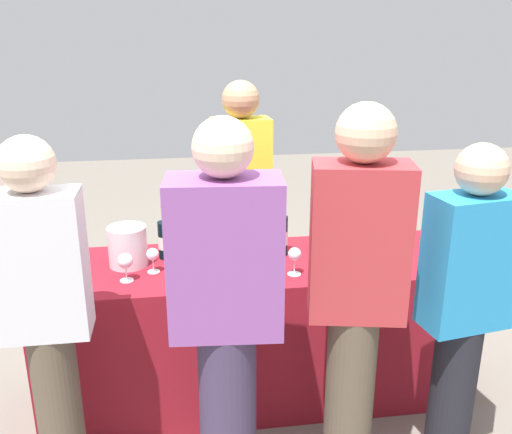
{
  "coord_description": "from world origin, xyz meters",
  "views": [
    {
      "loc": [
        -0.39,
        -2.7,
        1.99
      ],
      "look_at": [
        0.0,
        0.0,
        1.05
      ],
      "focal_mm": 39.56,
      "sensor_mm": 36.0,
      "label": 1
    }
  ],
  "objects_px": {
    "guest_0": "(46,312)",
    "wine_glass_1": "(153,255)",
    "wine_bottle_1": "(242,238)",
    "guest_3": "(463,307)",
    "wine_bottle_2": "(281,235)",
    "server_pouring": "(242,202)",
    "ice_bucket": "(128,246)",
    "guest_2": "(356,293)",
    "wine_glass_3": "(295,255)",
    "guest_1": "(226,313)",
    "wine_bottle_3": "(317,229)",
    "wine_bottle_0": "(166,239)",
    "menu_board": "(367,257)",
    "wine_glass_2": "(273,258)",
    "wine_bottle_4": "(387,231)",
    "wine_glass_0": "(125,262)"
  },
  "relations": [
    {
      "from": "wine_bottle_2",
      "to": "guest_2",
      "type": "bearing_deg",
      "value": -78.37
    },
    {
      "from": "wine_bottle_0",
      "to": "menu_board",
      "type": "distance_m",
      "value": 1.68
    },
    {
      "from": "server_pouring",
      "to": "wine_bottle_0",
      "type": "bearing_deg",
      "value": 43.3
    },
    {
      "from": "wine_bottle_2",
      "to": "wine_glass_0",
      "type": "xyz_separation_m",
      "value": [
        -0.81,
        -0.22,
        -0.01
      ]
    },
    {
      "from": "wine_glass_1",
      "to": "server_pouring",
      "type": "bearing_deg",
      "value": 52.45
    },
    {
      "from": "wine_glass_1",
      "to": "guest_2",
      "type": "relative_size",
      "value": 0.08
    },
    {
      "from": "wine_bottle_1",
      "to": "menu_board",
      "type": "distance_m",
      "value": 1.4
    },
    {
      "from": "menu_board",
      "to": "guest_0",
      "type": "bearing_deg",
      "value": -135.99
    },
    {
      "from": "server_pouring",
      "to": "guest_1",
      "type": "relative_size",
      "value": 1.0
    },
    {
      "from": "wine_glass_3",
      "to": "guest_3",
      "type": "xyz_separation_m",
      "value": [
        0.62,
        -0.53,
        -0.05
      ]
    },
    {
      "from": "wine_bottle_0",
      "to": "menu_board",
      "type": "height_order",
      "value": "wine_bottle_0"
    },
    {
      "from": "wine_glass_3",
      "to": "guest_2",
      "type": "bearing_deg",
      "value": -74.77
    },
    {
      "from": "wine_bottle_1",
      "to": "wine_bottle_3",
      "type": "distance_m",
      "value": 0.43
    },
    {
      "from": "ice_bucket",
      "to": "guest_0",
      "type": "relative_size",
      "value": 0.13
    },
    {
      "from": "wine_bottle_0",
      "to": "wine_bottle_4",
      "type": "height_order",
      "value": "wine_bottle_4"
    },
    {
      "from": "wine_glass_1",
      "to": "menu_board",
      "type": "height_order",
      "value": "wine_glass_1"
    },
    {
      "from": "wine_bottle_0",
      "to": "wine_bottle_2",
      "type": "xyz_separation_m",
      "value": [
        0.62,
        -0.04,
        0.01
      ]
    },
    {
      "from": "wine_bottle_3",
      "to": "guest_0",
      "type": "distance_m",
      "value": 1.49
    },
    {
      "from": "guest_1",
      "to": "guest_0",
      "type": "bearing_deg",
      "value": 173.57
    },
    {
      "from": "wine_bottle_4",
      "to": "wine_glass_0",
      "type": "distance_m",
      "value": 1.41
    },
    {
      "from": "wine_glass_1",
      "to": "ice_bucket",
      "type": "relative_size",
      "value": 0.62
    },
    {
      "from": "guest_1",
      "to": "guest_2",
      "type": "bearing_deg",
      "value": 6.66
    },
    {
      "from": "wine_bottle_1",
      "to": "guest_3",
      "type": "height_order",
      "value": "guest_3"
    },
    {
      "from": "wine_bottle_0",
      "to": "guest_1",
      "type": "relative_size",
      "value": 0.18
    },
    {
      "from": "ice_bucket",
      "to": "wine_bottle_2",
      "type": "bearing_deg",
      "value": 1.67
    },
    {
      "from": "wine_glass_1",
      "to": "ice_bucket",
      "type": "distance_m",
      "value": 0.17
    },
    {
      "from": "wine_bottle_3",
      "to": "guest_1",
      "type": "bearing_deg",
      "value": -123.91
    },
    {
      "from": "ice_bucket",
      "to": "guest_3",
      "type": "bearing_deg",
      "value": -28.09
    },
    {
      "from": "wine_glass_2",
      "to": "server_pouring",
      "type": "relative_size",
      "value": 0.08
    },
    {
      "from": "wine_bottle_0",
      "to": "ice_bucket",
      "type": "relative_size",
      "value": 1.43
    },
    {
      "from": "wine_bottle_2",
      "to": "menu_board",
      "type": "xyz_separation_m",
      "value": [
        0.79,
        0.82,
        -0.52
      ]
    },
    {
      "from": "wine_bottle_2",
      "to": "server_pouring",
      "type": "height_order",
      "value": "server_pouring"
    },
    {
      "from": "wine_bottle_3",
      "to": "ice_bucket",
      "type": "relative_size",
      "value": 1.46
    },
    {
      "from": "wine_glass_2",
      "to": "guest_1",
      "type": "relative_size",
      "value": 0.08
    },
    {
      "from": "wine_glass_1",
      "to": "server_pouring",
      "type": "distance_m",
      "value": 0.88
    },
    {
      "from": "server_pouring",
      "to": "wine_bottle_2",
      "type": "bearing_deg",
      "value": 99.95
    },
    {
      "from": "wine_bottle_2",
      "to": "server_pouring",
      "type": "distance_m",
      "value": 0.58
    },
    {
      "from": "wine_bottle_2",
      "to": "wine_glass_3",
      "type": "xyz_separation_m",
      "value": [
        0.02,
        -0.26,
        -0.01
      ]
    },
    {
      "from": "server_pouring",
      "to": "guest_2",
      "type": "relative_size",
      "value": 0.98
    },
    {
      "from": "wine_bottle_1",
      "to": "wine_bottle_2",
      "type": "relative_size",
      "value": 0.96
    },
    {
      "from": "wine_glass_3",
      "to": "wine_glass_1",
      "type": "bearing_deg",
      "value": 169.6
    },
    {
      "from": "wine_bottle_1",
      "to": "wine_glass_3",
      "type": "relative_size",
      "value": 2.09
    },
    {
      "from": "wine_glass_3",
      "to": "wine_bottle_0",
      "type": "bearing_deg",
      "value": 154.23
    },
    {
      "from": "wine_bottle_4",
      "to": "guest_1",
      "type": "relative_size",
      "value": 0.18
    },
    {
      "from": "wine_bottle_3",
      "to": "guest_3",
      "type": "bearing_deg",
      "value": -63.47
    },
    {
      "from": "wine_bottle_1",
      "to": "server_pouring",
      "type": "distance_m",
      "value": 0.58
    },
    {
      "from": "ice_bucket",
      "to": "guest_2",
      "type": "xyz_separation_m",
      "value": [
        0.97,
        -0.77,
        0.04
      ]
    },
    {
      "from": "guest_0",
      "to": "wine_glass_1",
      "type": "bearing_deg",
      "value": 52.61
    },
    {
      "from": "ice_bucket",
      "to": "guest_1",
      "type": "distance_m",
      "value": 0.9
    },
    {
      "from": "ice_bucket",
      "to": "guest_1",
      "type": "relative_size",
      "value": 0.12
    }
  ]
}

